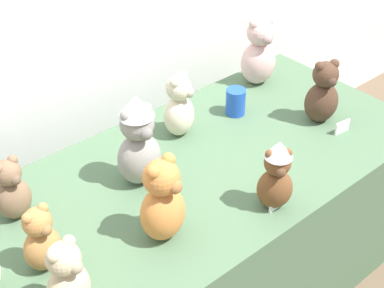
{
  "coord_description": "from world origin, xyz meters",
  "views": [
    {
      "loc": [
        -1.0,
        -0.91,
        1.94
      ],
      "look_at": [
        0.0,
        0.25,
        0.82
      ],
      "focal_mm": 51.94,
      "sensor_mm": 36.0,
      "label": 1
    }
  ],
  "objects_px": {
    "teddy_bear_caramel": "(41,240)",
    "teddy_bear_chestnut": "(276,176)",
    "teddy_bear_ash": "(138,141)",
    "party_cup_blue": "(236,102)",
    "display_table": "(192,242)",
    "teddy_bear_mocha": "(12,191)",
    "teddy_bear_cream": "(179,107)",
    "teddy_bear_cocoa": "(323,94)",
    "teddy_bear_blush": "(259,53)",
    "teddy_bear_sand": "(67,279)",
    "teddy_bear_ginger": "(163,202)"
  },
  "relations": [
    {
      "from": "teddy_bear_mocha",
      "to": "teddy_bear_cocoa",
      "type": "bearing_deg",
      "value": -24.48
    },
    {
      "from": "teddy_bear_cocoa",
      "to": "teddy_bear_chestnut",
      "type": "height_order",
      "value": "teddy_bear_cocoa"
    },
    {
      "from": "teddy_bear_caramel",
      "to": "teddy_bear_chestnut",
      "type": "bearing_deg",
      "value": -30.37
    },
    {
      "from": "teddy_bear_mocha",
      "to": "party_cup_blue",
      "type": "distance_m",
      "value": 0.95
    },
    {
      "from": "teddy_bear_ginger",
      "to": "teddy_bear_blush",
      "type": "bearing_deg",
      "value": 14.31
    },
    {
      "from": "teddy_bear_mocha",
      "to": "teddy_bear_ginger",
      "type": "xyz_separation_m",
      "value": [
        0.3,
        -0.37,
        0.03
      ]
    },
    {
      "from": "teddy_bear_blush",
      "to": "teddy_bear_ash",
      "type": "distance_m",
      "value": 0.83
    },
    {
      "from": "teddy_bear_ash",
      "to": "teddy_bear_blush",
      "type": "bearing_deg",
      "value": 17.76
    },
    {
      "from": "teddy_bear_mocha",
      "to": "teddy_bear_chestnut",
      "type": "distance_m",
      "value": 0.83
    },
    {
      "from": "teddy_bear_ginger",
      "to": "teddy_bear_sand",
      "type": "relative_size",
      "value": 1.21
    },
    {
      "from": "teddy_bear_blush",
      "to": "teddy_bear_chestnut",
      "type": "xyz_separation_m",
      "value": [
        -0.55,
        -0.6,
        -0.02
      ]
    },
    {
      "from": "teddy_bear_blush",
      "to": "teddy_bear_cocoa",
      "type": "bearing_deg",
      "value": -82.18
    },
    {
      "from": "teddy_bear_caramel",
      "to": "teddy_bear_sand",
      "type": "bearing_deg",
      "value": -106.25
    },
    {
      "from": "teddy_bear_ginger",
      "to": "teddy_bear_ash",
      "type": "bearing_deg",
      "value": 54.94
    },
    {
      "from": "teddy_bear_caramel",
      "to": "teddy_bear_chestnut",
      "type": "relative_size",
      "value": 0.86
    },
    {
      "from": "teddy_bear_cream",
      "to": "teddy_bear_chestnut",
      "type": "height_order",
      "value": "same"
    },
    {
      "from": "display_table",
      "to": "party_cup_blue",
      "type": "distance_m",
      "value": 0.58
    },
    {
      "from": "teddy_bear_cocoa",
      "to": "teddy_bear_cream",
      "type": "relative_size",
      "value": 1.03
    },
    {
      "from": "teddy_bear_blush",
      "to": "teddy_bear_sand",
      "type": "xyz_separation_m",
      "value": [
        -1.25,
        -0.52,
        -0.03
      ]
    },
    {
      "from": "teddy_bear_cream",
      "to": "teddy_bear_sand",
      "type": "bearing_deg",
      "value": -173.22
    },
    {
      "from": "teddy_bear_sand",
      "to": "teddy_bear_chestnut",
      "type": "relative_size",
      "value": 0.93
    },
    {
      "from": "teddy_bear_mocha",
      "to": "teddy_bear_cream",
      "type": "relative_size",
      "value": 0.87
    },
    {
      "from": "teddy_bear_ash",
      "to": "party_cup_blue",
      "type": "xyz_separation_m",
      "value": [
        0.55,
        0.1,
        -0.11
      ]
    },
    {
      "from": "teddy_bear_mocha",
      "to": "teddy_bear_chestnut",
      "type": "relative_size",
      "value": 0.87
    },
    {
      "from": "teddy_bear_mocha",
      "to": "teddy_bear_sand",
      "type": "relative_size",
      "value": 0.93
    },
    {
      "from": "teddy_bear_sand",
      "to": "party_cup_blue",
      "type": "distance_m",
      "value": 1.08
    },
    {
      "from": "display_table",
      "to": "teddy_bear_chestnut",
      "type": "distance_m",
      "value": 0.57
    },
    {
      "from": "teddy_bear_cocoa",
      "to": "teddy_bear_cream",
      "type": "height_order",
      "value": "teddy_bear_cocoa"
    },
    {
      "from": "display_table",
      "to": "teddy_bear_blush",
      "type": "xyz_separation_m",
      "value": [
        0.63,
        0.29,
        0.5
      ]
    },
    {
      "from": "teddy_bear_mocha",
      "to": "teddy_bear_blush",
      "type": "height_order",
      "value": "teddy_bear_blush"
    },
    {
      "from": "teddy_bear_mocha",
      "to": "teddy_bear_chestnut",
      "type": "bearing_deg",
      "value": -48.63
    },
    {
      "from": "teddy_bear_mocha",
      "to": "teddy_bear_ash",
      "type": "relative_size",
      "value": 0.66
    },
    {
      "from": "teddy_bear_chestnut",
      "to": "teddy_bear_cream",
      "type": "bearing_deg",
      "value": 119.85
    },
    {
      "from": "teddy_bear_blush",
      "to": "teddy_bear_cream",
      "type": "bearing_deg",
      "value": -158.35
    },
    {
      "from": "teddy_bear_cocoa",
      "to": "teddy_bear_cream",
      "type": "xyz_separation_m",
      "value": [
        -0.48,
        0.29,
        -0.0
      ]
    },
    {
      "from": "display_table",
      "to": "teddy_bear_sand",
      "type": "bearing_deg",
      "value": -159.59
    },
    {
      "from": "display_table",
      "to": "teddy_bear_cream",
      "type": "distance_m",
      "value": 0.53
    },
    {
      "from": "teddy_bear_ginger",
      "to": "teddy_bear_blush",
      "type": "xyz_separation_m",
      "value": [
        0.9,
        0.47,
        0.01
      ]
    },
    {
      "from": "teddy_bear_cocoa",
      "to": "teddy_bear_blush",
      "type": "distance_m",
      "value": 0.38
    },
    {
      "from": "teddy_bear_ginger",
      "to": "teddy_bear_caramel",
      "type": "height_order",
      "value": "teddy_bear_ginger"
    },
    {
      "from": "display_table",
      "to": "party_cup_blue",
      "type": "height_order",
      "value": "party_cup_blue"
    },
    {
      "from": "teddy_bear_mocha",
      "to": "teddy_bear_cream",
      "type": "xyz_separation_m",
      "value": [
        0.69,
        0.02,
        0.02
      ]
    },
    {
      "from": "display_table",
      "to": "teddy_bear_ash",
      "type": "relative_size",
      "value": 5.41
    },
    {
      "from": "teddy_bear_ash",
      "to": "display_table",
      "type": "bearing_deg",
      "value": -22.71
    },
    {
      "from": "teddy_bear_ash",
      "to": "teddy_bear_ginger",
      "type": "bearing_deg",
      "value": -108.94
    },
    {
      "from": "teddy_bear_mocha",
      "to": "party_cup_blue",
      "type": "bearing_deg",
      "value": -12.42
    },
    {
      "from": "teddy_bear_cream",
      "to": "teddy_bear_caramel",
      "type": "bearing_deg",
      "value": 176.18
    },
    {
      "from": "teddy_bear_sand",
      "to": "teddy_bear_chestnut",
      "type": "distance_m",
      "value": 0.71
    },
    {
      "from": "teddy_bear_sand",
      "to": "teddy_bear_ash",
      "type": "height_order",
      "value": "teddy_bear_ash"
    },
    {
      "from": "teddy_bear_blush",
      "to": "teddy_bear_caramel",
      "type": "height_order",
      "value": "teddy_bear_blush"
    }
  ]
}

